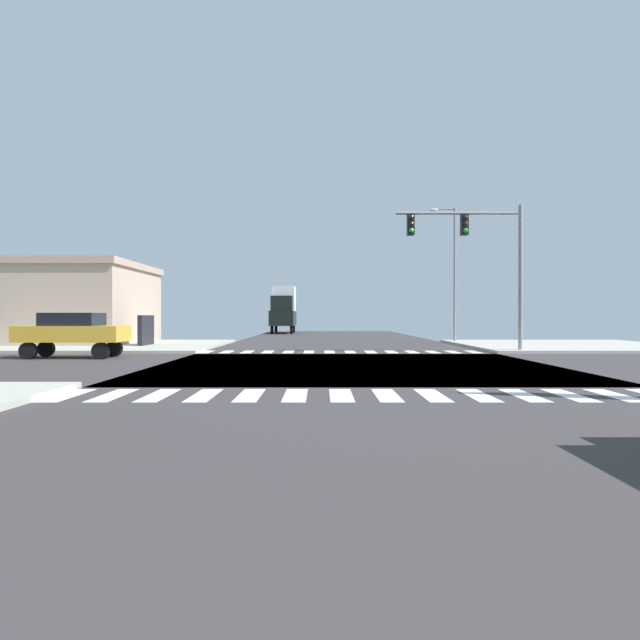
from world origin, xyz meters
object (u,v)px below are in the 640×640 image
Objects in this scene: traffic_signal_mast at (474,244)px; street_lamp at (452,263)px; box_truck_farside_1 at (284,308)px; sedan_crossing_2 at (73,331)px; bank_building at (60,304)px.

street_lamp reaches higher than traffic_signal_mast.
sedan_crossing_2 is at bearing 79.06° from box_truck_farside_1.
sedan_crossing_2 is at bearing -62.20° from bank_building.
sedan_crossing_2 is (-6.54, -33.83, -1.45)m from box_truck_farside_1.
street_lamp reaches higher than bank_building.
street_lamp is at bearing 82.43° from traffic_signal_mast.
bank_building is 25.85m from box_truck_farside_1.
traffic_signal_mast reaches higher than sedan_crossing_2.
box_truck_farside_1 is at bearing 110.06° from traffic_signal_mast.
street_lamp is 24.28m from box_truck_farside_1.
bank_building reaches higher than sedan_crossing_2.
sedan_crossing_2 is (-17.67, -3.34, -4.07)m from traffic_signal_mast.
bank_building is at bearing 61.27° from box_truck_farside_1.
sedan_crossing_2 is (5.89, -11.17, -1.39)m from bank_building.
sedan_crossing_2 is at bearing -145.27° from street_lamp.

